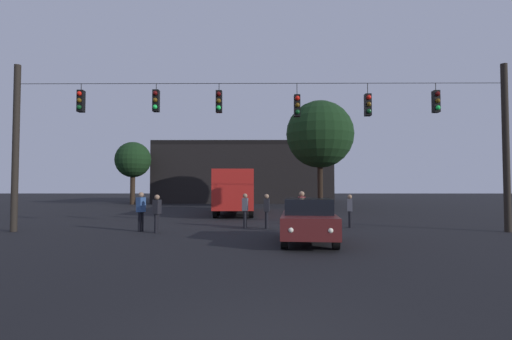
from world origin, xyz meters
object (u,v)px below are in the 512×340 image
Objects in this scene: car_near_right at (308,220)px; tree_behind_building at (133,160)px; pedestrian_far_side at (267,209)px; tree_left_silhouette at (320,134)px; city_bus at (235,188)px; pedestrian_crossing_center at (141,209)px; pedestrian_crossing_left at (350,209)px; pedestrian_near_bus at (302,209)px; pedestrian_crossing_right at (245,208)px; pedestrian_trailing at (157,211)px.

car_near_right is 33.41m from tree_behind_building.
pedestrian_far_side is 18.00m from tree_left_silhouette.
city_bus is 12.25m from pedestrian_crossing_center.
tree_behind_building is at bearing 156.20° from tree_left_silhouette.
pedestrian_crossing_left is 3.28m from pedestrian_near_bus.
pedestrian_crossing_right is at bearing 20.18° from pedestrian_crossing_center.
pedestrian_far_side is at bearing 133.28° from pedestrian_near_bus.
city_bus is 6.52× the size of pedestrian_crossing_center.
car_near_right is at bearing -116.87° from pedestrian_crossing_left.
tree_left_silhouette reaches higher than pedestrian_far_side.
city_bus is 18.88m from tree_behind_building.
pedestrian_trailing is at bearing -70.38° from tree_behind_building.
pedestrian_crossing_center is at bearing 177.33° from pedestrian_near_bus.
pedestrian_trailing is at bearing -101.89° from city_bus.
tree_left_silhouette reaches higher than pedestrian_crossing_left.
tree_left_silhouette is at bearing -23.80° from tree_behind_building.
city_bus reaches higher than car_near_right.
pedestrian_near_bus reaches higher than pedestrian_crossing_center.
pedestrian_crossing_left is at bearing -93.73° from tree_left_silhouette.
pedestrian_near_bus is 6.10m from pedestrian_trailing.
tree_left_silhouette is at bearing 73.02° from pedestrian_far_side.
pedestrian_crossing_right is (-2.37, 5.00, 0.11)m from car_near_right.
pedestrian_far_side is at bearing 12.63° from pedestrian_crossing_center.
pedestrian_far_side is (-1.36, 4.58, 0.10)m from car_near_right.
pedestrian_far_side reaches higher than car_near_right.
tree_behind_building is at bearing 109.62° from pedestrian_trailing.
car_near_right is 4.78m from pedestrian_far_side.
pedestrian_crossing_center reaches higher than pedestrian_crossing_right.
tree_behind_building is at bearing 108.35° from pedestrian_crossing_center.
pedestrian_trailing is at bearing 154.37° from car_near_right.
pedestrian_near_bus reaches higher than car_near_right.
pedestrian_crossing_left is 16.80m from tree_left_silhouette.
tree_left_silhouette reaches higher than car_near_right.
pedestrian_trailing is (-6.01, 2.88, 0.10)m from car_near_right.
car_near_right is 0.47× the size of tree_left_silhouette.
pedestrian_far_side is (5.46, 1.22, -0.07)m from pedestrian_crossing_center.
city_bus is 12.59m from pedestrian_near_bus.
pedestrian_crossing_right is at bearing -178.33° from pedestrian_crossing_left.
pedestrian_trailing is 0.24× the size of tree_behind_building.
pedestrian_crossing_right reaches higher than pedestrian_crossing_left.
pedestrian_near_bus is at bearing 88.20° from car_near_right.
pedestrian_far_side is 28.77m from tree_behind_building.
pedestrian_crossing_right is (1.06, -10.10, -0.96)m from city_bus.
car_near_right is 6.66m from pedestrian_trailing.
pedestrian_trailing is at bearing -118.09° from tree_left_silhouette.
pedestrian_near_bus is (3.53, -12.06, -0.87)m from city_bus.
pedestrian_near_bus is 30.80m from tree_behind_building.
car_near_right is at bearing -73.47° from pedestrian_far_side.
car_near_right is (3.43, -15.09, -1.07)m from city_bus.
pedestrian_far_side is 0.23× the size of tree_behind_building.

